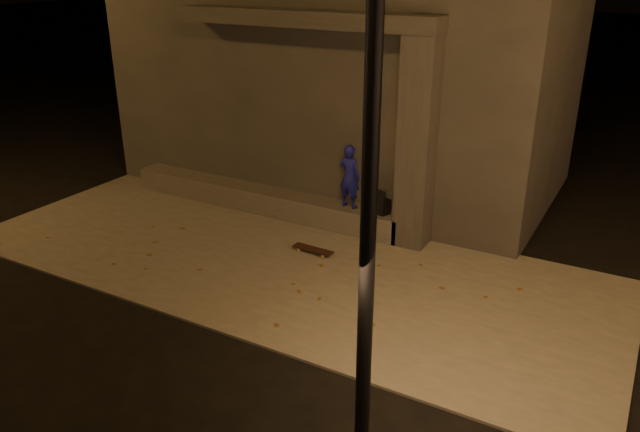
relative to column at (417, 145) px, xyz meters
The scene contains 10 objects.
ground 4.51m from the column, 114.39° to the right, with size 120.00×120.00×0.00m, color black.
sidewalk 3.04m from the column, 134.17° to the right, with size 11.00×4.40×0.04m, color #615E56.
building 3.92m from the column, 134.55° to the left, with size 9.00×5.10×5.22m.
ledge 3.57m from the column, behind, with size 6.00×0.55×0.45m, color #524F4A.
column is the anchor object (origin of this frame).
canopy 2.93m from the column, behind, with size 5.00×0.70×0.28m, color #363431.
skateboarder 1.47m from the column, behind, with size 0.43×0.28×1.18m, color navy.
backpack 1.34m from the column, behind, with size 0.39×0.32×0.47m.
skateboard 2.50m from the column, 137.12° to the right, with size 0.75×0.22×0.08m.
street_lamp_0 5.95m from the column, 73.56° to the right, with size 0.36×0.36×7.42m.
Camera 1 is at (5.23, -5.83, 4.75)m, focal length 35.00 mm.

